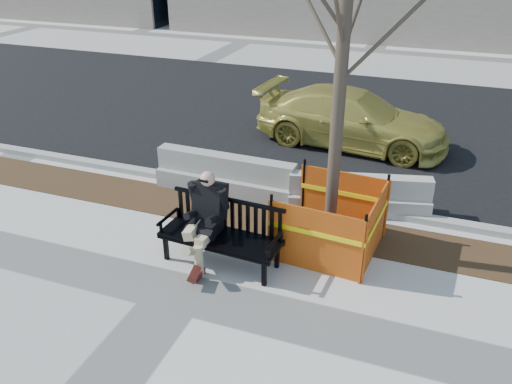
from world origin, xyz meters
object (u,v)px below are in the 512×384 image
seated_man (208,257)px  jersey_barrier_left (226,193)px  jersey_barrier_right (357,211)px  bench (221,263)px  tree_fence (328,247)px  sedan (350,144)px

seated_man → jersey_barrier_left: seated_man is taller
seated_man → jersey_barrier_right: 3.26m
bench → jersey_barrier_left: 2.59m
seated_man → tree_fence: 2.11m
bench → sedan: sedan is taller
tree_fence → jersey_barrier_right: bearing=80.6°
tree_fence → jersey_barrier_right: size_ratio=2.26×
jersey_barrier_right → tree_fence: bearing=-113.2°
sedan → jersey_barrier_left: sedan is taller
sedan → seated_man: bearing=173.9°
seated_man → tree_fence: tree_fence is taller
jersey_barrier_left → jersey_barrier_right: jersey_barrier_left is taller
bench → sedan: (0.96, 6.05, 0.00)m
seated_man → jersey_barrier_right: seated_man is taller
jersey_barrier_left → jersey_barrier_right: size_ratio=1.10×
bench → seated_man: (-0.28, 0.07, 0.00)m
bench → sedan: bearing=84.6°
sedan → bench: bearing=176.6°
sedan → jersey_barrier_left: size_ratio=1.60×
bench → jersey_barrier_left: bearing=115.1°
seated_man → tree_fence: bearing=32.6°
bench → jersey_barrier_right: bearing=58.4°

